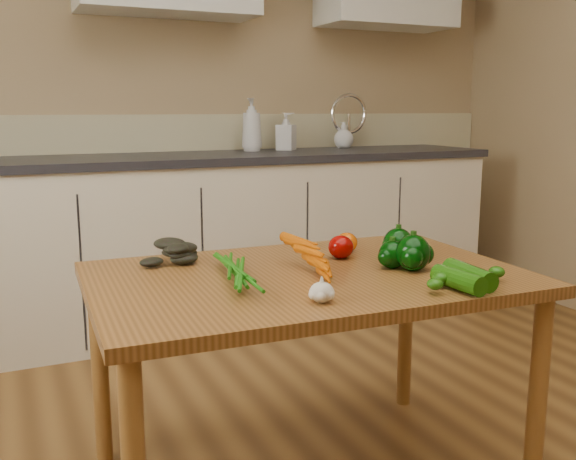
# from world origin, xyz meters

# --- Properties ---
(room) EXTENTS (4.04, 5.04, 2.64)m
(room) POSITION_xyz_m (0.00, 0.17, 1.25)
(room) COLOR brown
(room) RESTS_ON ground
(counter_run) EXTENTS (2.84, 0.64, 1.14)m
(counter_run) POSITION_xyz_m (0.21, 2.19, 0.46)
(counter_run) COLOR beige
(counter_run) RESTS_ON ground
(table) EXTENTS (1.27, 0.84, 0.66)m
(table) POSITION_xyz_m (-0.15, 0.61, 0.59)
(table) COLOR brown
(table) RESTS_ON ground
(soap_bottle_a) EXTENTS (0.16, 0.16, 0.29)m
(soap_bottle_a) POSITION_xyz_m (0.34, 2.31, 1.04)
(soap_bottle_a) COLOR silver
(soap_bottle_a) RESTS_ON counter_run
(soap_bottle_b) EXTENTS (0.14, 0.13, 0.21)m
(soap_bottle_b) POSITION_xyz_m (0.55, 2.31, 1.00)
(soap_bottle_b) COLOR silver
(soap_bottle_b) RESTS_ON counter_run
(soap_bottle_c) EXTENTS (0.16, 0.16, 0.15)m
(soap_bottle_c) POSITION_xyz_m (0.94, 2.34, 0.98)
(soap_bottle_c) COLOR silver
(soap_bottle_c) RESTS_ON counter_run
(carrot_bunch) EXTENTS (0.24, 0.18, 0.06)m
(carrot_bunch) POSITION_xyz_m (-0.21, 0.61, 0.69)
(carrot_bunch) COLOR #CA5704
(carrot_bunch) RESTS_ON table
(leafy_greens) EXTENTS (0.18, 0.16, 0.09)m
(leafy_greens) POSITION_xyz_m (-0.49, 0.87, 0.71)
(leafy_greens) COLOR black
(leafy_greens) RESTS_ON table
(garlic_bulb) EXTENTS (0.06, 0.06, 0.05)m
(garlic_bulb) POSITION_xyz_m (-0.24, 0.33, 0.69)
(garlic_bulb) COLOR silver
(garlic_bulb) RESTS_ON table
(pepper_a) EXTENTS (0.08, 0.08, 0.08)m
(pepper_a) POSITION_xyz_m (0.11, 0.56, 0.70)
(pepper_a) COLOR black
(pepper_a) RESTS_ON table
(pepper_b) EXTENTS (0.10, 0.10, 0.10)m
(pepper_b) POSITION_xyz_m (0.20, 0.65, 0.71)
(pepper_b) COLOR black
(pepper_b) RESTS_ON table
(pepper_c) EXTENTS (0.10, 0.10, 0.10)m
(pepper_c) POSITION_xyz_m (0.15, 0.51, 0.72)
(pepper_c) COLOR black
(pepper_c) RESTS_ON table
(tomato_a) EXTENTS (0.08, 0.08, 0.07)m
(tomato_a) POSITION_xyz_m (0.03, 0.73, 0.70)
(tomato_a) COLOR #880402
(tomato_a) RESTS_ON table
(tomato_b) EXTENTS (0.07, 0.07, 0.07)m
(tomato_b) POSITION_xyz_m (0.09, 0.80, 0.70)
(tomato_b) COLOR #D65205
(tomato_b) RESTS_ON table
(tomato_c) EXTENTS (0.07, 0.07, 0.07)m
(tomato_c) POSITION_xyz_m (0.23, 0.70, 0.70)
(tomato_c) COLOR #D65205
(tomato_c) RESTS_ON table
(zucchini_a) EXTENTS (0.07, 0.18, 0.06)m
(zucchini_a) POSITION_xyz_m (0.20, 0.31, 0.69)
(zucchini_a) COLOR #164907
(zucchini_a) RESTS_ON table
(zucchini_b) EXTENTS (0.07, 0.16, 0.05)m
(zucchini_b) POSITION_xyz_m (0.14, 0.29, 0.69)
(zucchini_b) COLOR #164907
(zucchini_b) RESTS_ON table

